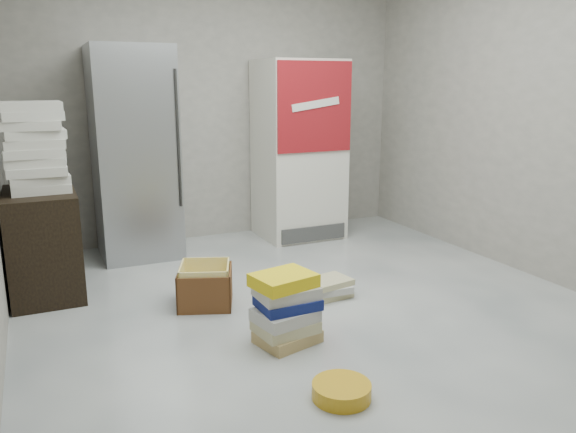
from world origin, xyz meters
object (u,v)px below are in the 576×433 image
(steel_fridge, at_px, (135,154))
(wood_shelf, at_px, (44,243))
(phonebook_stack_main, at_px, (286,308))
(coke_cooler, at_px, (299,150))
(cardboard_box, at_px, (205,288))

(steel_fridge, bearing_deg, wood_shelf, -138.69)
(phonebook_stack_main, bearing_deg, steel_fridge, 95.55)
(coke_cooler, height_order, wood_shelf, coke_cooler)
(wood_shelf, height_order, phonebook_stack_main, wood_shelf)
(phonebook_stack_main, bearing_deg, wood_shelf, 124.28)
(steel_fridge, xyz_separation_m, wood_shelf, (-0.83, -0.73, -0.55))
(steel_fridge, height_order, coke_cooler, steel_fridge)
(phonebook_stack_main, bearing_deg, coke_cooler, 55.84)
(coke_cooler, height_order, cardboard_box, coke_cooler)
(wood_shelf, xyz_separation_m, cardboard_box, (1.04, -0.72, -0.27))
(coke_cooler, bearing_deg, steel_fridge, 179.82)
(coke_cooler, xyz_separation_m, cardboard_box, (-1.44, -1.45, -0.78))
(steel_fridge, xyz_separation_m, cardboard_box, (0.21, -1.45, -0.82))
(wood_shelf, bearing_deg, coke_cooler, 16.28)
(steel_fridge, xyz_separation_m, phonebook_stack_main, (0.50, -2.25, -0.73))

